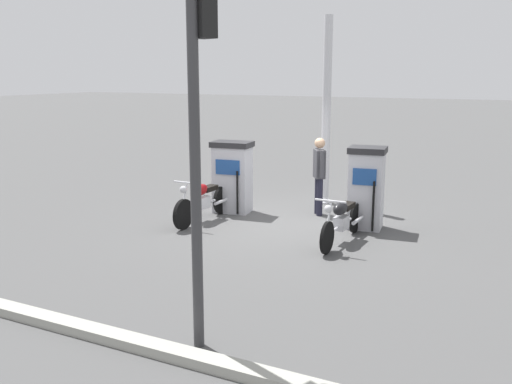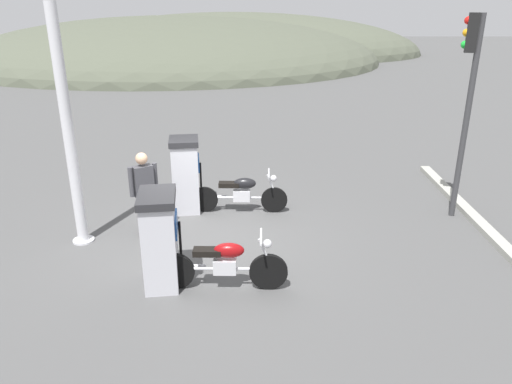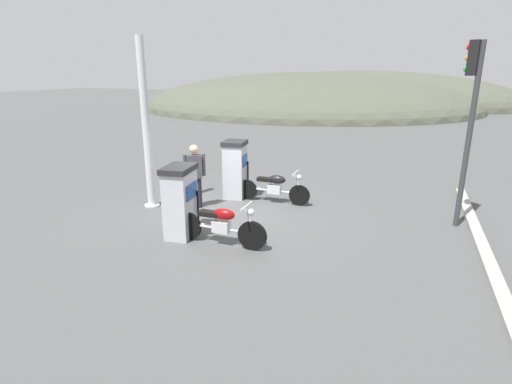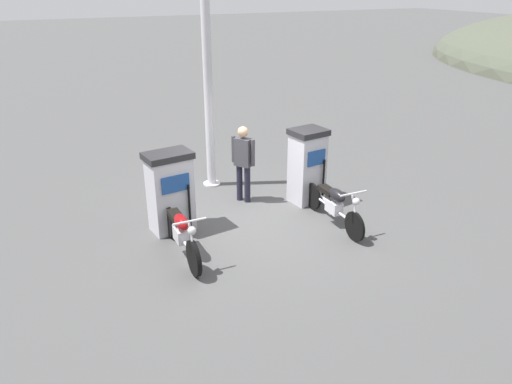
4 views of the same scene
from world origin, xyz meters
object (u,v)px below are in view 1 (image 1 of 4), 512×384
at_px(fuel_pump_near, 232,177).
at_px(canopy_support_pole, 326,115).
at_px(fuel_pump_far, 366,187).
at_px(motorcycle_near_pump, 203,200).
at_px(roadside_traffic_light, 199,98).
at_px(motorcycle_far_pump, 342,219).
at_px(attendant_person, 319,171).

xyz_separation_m(fuel_pump_near, canopy_support_pole, (-1.80, 1.51, 1.28)).
bearing_deg(fuel_pump_far, canopy_support_pole, -139.98).
relative_size(fuel_pump_near, canopy_support_pole, 0.36).
bearing_deg(motorcycle_near_pump, fuel_pump_near, 171.73).
xyz_separation_m(roadside_traffic_light, canopy_support_pole, (-7.48, -1.26, -0.70)).
bearing_deg(roadside_traffic_light, motorcycle_far_pump, 178.02).
distance_m(fuel_pump_far, roadside_traffic_light, 6.01).
relative_size(fuel_pump_far, attendant_person, 0.97).
height_order(fuel_pump_far, roadside_traffic_light, roadside_traffic_light).
height_order(fuel_pump_near, motorcycle_far_pump, fuel_pump_near).
height_order(motorcycle_far_pump, roadside_traffic_light, roadside_traffic_light).
distance_m(fuel_pump_near, motorcycle_near_pump, 1.08).
bearing_deg(attendant_person, fuel_pump_far, 63.06).
bearing_deg(roadside_traffic_light, fuel_pump_far, 177.43).
relative_size(fuel_pump_far, canopy_support_pole, 0.38).
height_order(attendant_person, canopy_support_pole, canopy_support_pole).
bearing_deg(fuel_pump_far, motorcycle_near_pump, -72.37).
height_order(motorcycle_far_pump, canopy_support_pole, canopy_support_pole).
distance_m(fuel_pump_far, motorcycle_near_pump, 3.34).
distance_m(fuel_pump_far, canopy_support_pole, 2.67).
xyz_separation_m(motorcycle_near_pump, canopy_support_pole, (-2.81, 1.65, 1.64)).
xyz_separation_m(motorcycle_near_pump, roadside_traffic_light, (4.67, 2.91, 2.34)).
bearing_deg(attendant_person, motorcycle_far_pump, 31.68).
bearing_deg(attendant_person, motorcycle_near_pump, -50.12).
bearing_deg(motorcycle_near_pump, fuel_pump_far, 107.63).
height_order(fuel_pump_near, motorcycle_near_pump, fuel_pump_near).
bearing_deg(fuel_pump_near, motorcycle_far_pump, 67.75).
bearing_deg(fuel_pump_near, attendant_person, 109.00).
xyz_separation_m(motorcycle_far_pump, roadside_traffic_light, (4.48, -0.15, 2.33)).
relative_size(attendant_person, canopy_support_pole, 0.39).
distance_m(fuel_pump_near, roadside_traffic_light, 6.62).
distance_m(attendant_person, canopy_support_pole, 1.65).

